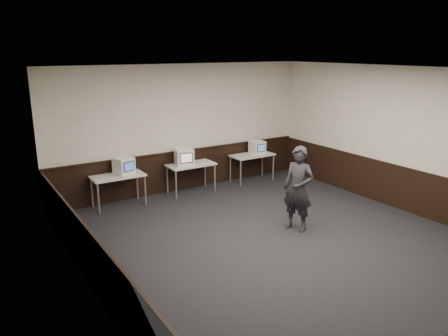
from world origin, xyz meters
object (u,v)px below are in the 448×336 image
Objects in this scene: desk_right at (252,157)px; emac_left at (124,166)px; emac_right at (257,147)px; desk_center at (191,167)px; person at (298,189)px; desk_left at (118,178)px; emac_center at (184,157)px.

emac_left is (-3.63, 0.03, 0.26)m from desk_right.
desk_right is 0.30m from emac_right.
desk_right is 2.45× the size of emac_left.
person is at bearing -77.74° from desk_center.
emac_right is (3.97, 0.00, 0.25)m from desk_left.
emac_center is at bearing -179.80° from desk_center.
emac_center is 2.26m from emac_right.
emac_left is 1.24× the size of emac_right.
desk_left is at bearing -178.14° from emac_right.
emac_right is at bearing 0.60° from desk_right.
desk_right is 0.70× the size of person.
emac_center is at bearing -0.02° from desk_left.
desk_left is at bearing 180.00° from desk_right.
desk_left is 2.45× the size of emac_left.
desk_right is 3.64m from emac_left.
desk_center is at bearing 13.17° from emac_center.
emac_left is 0.28× the size of person.
emac_center reaches higher than desk_left.
desk_right is at bearing 136.53° from person.
person is (2.43, -3.25, -0.08)m from emac_left.
emac_right reaches higher than desk_left.
emac_right is at bearing 0.03° from desk_left.
desk_left is at bearing -164.12° from person.
person is at bearing -51.09° from desk_left.
emac_left is at bearing -178.63° from emac_right.
emac_center is (-2.09, -0.00, 0.28)m from desk_right.
emac_center reaches higher than emac_left.
emac_left is at bearing 10.88° from desk_left.
desk_left is 2.28× the size of emac_center.
desk_center is at bearing -16.09° from emac_left.
emac_center reaches higher than desk_center.
emac_center is at bearing 172.40° from person.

